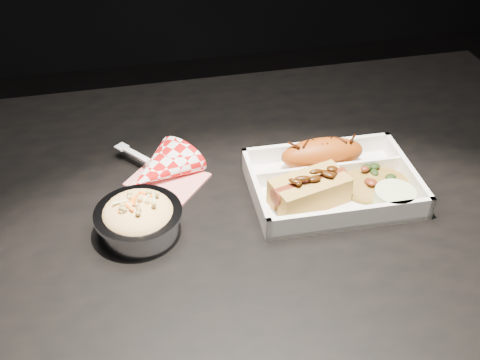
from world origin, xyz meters
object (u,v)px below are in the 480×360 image
object	(u,v)px
dining_table	(244,242)
hotdog	(310,188)
napkin_fork	(160,169)
food_tray	(332,186)
fried_pastry	(322,154)
foil_coleslaw_cup	(139,217)

from	to	relation	value
dining_table	hotdog	world-z (taller)	hotdog
napkin_fork	food_tray	bearing A→B (deg)	32.48
fried_pastry	foil_coleslaw_cup	xyz separation A→B (m)	(-0.30, -0.09, -0.00)
food_tray	foil_coleslaw_cup	world-z (taller)	foil_coleslaw_cup
dining_table	fried_pastry	size ratio (longest dim) A/B	8.90
food_tray	fried_pastry	bearing A→B (deg)	90.00
fried_pastry	napkin_fork	world-z (taller)	napkin_fork
food_tray	hotdog	xyz separation A→B (m)	(-0.05, -0.03, 0.02)
hotdog	napkin_fork	xyz separation A→B (m)	(-0.21, 0.12, -0.02)
fried_pastry	hotdog	world-z (taller)	hotdog
food_tray	napkin_fork	distance (m)	0.27
food_tray	foil_coleslaw_cup	size ratio (longest dim) A/B	2.06
fried_pastry	napkin_fork	size ratio (longest dim) A/B	0.82
hotdog	fried_pastry	bearing A→B (deg)	45.08
dining_table	fried_pastry	world-z (taller)	fried_pastry
foil_coleslaw_cup	dining_table	bearing A→B (deg)	14.31
food_tray	foil_coleslaw_cup	xyz separation A→B (m)	(-0.30, -0.03, 0.02)
dining_table	foil_coleslaw_cup	distance (m)	0.21
food_tray	hotdog	distance (m)	0.06
foil_coleslaw_cup	napkin_fork	bearing A→B (deg)	70.67
dining_table	napkin_fork	world-z (taller)	napkin_fork
fried_pastry	hotdog	distance (m)	0.09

